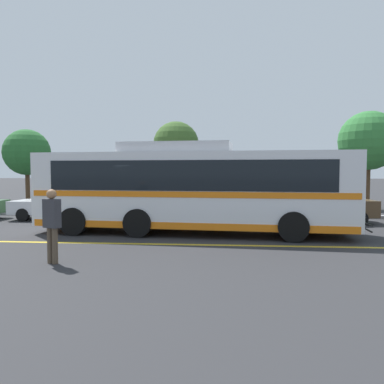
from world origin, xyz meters
The scene contains 11 objects.
ground_plane centered at (0.00, 0.00, 0.00)m, with size 220.00×220.00×0.00m, color #2D2D30.
lane_strip_0 centered at (1.34, -2.34, 0.00)m, with size 0.20×31.39×0.01m, color gold.
curb_strip centered at (1.34, 4.90, 0.07)m, with size 39.39×0.36×0.15m, color #99999E.
transit_bus centered at (1.32, -0.14, 1.70)m, with size 11.85×3.51×3.33m.
parked_car_1 centered at (-5.26, 3.22, 0.74)m, with size 4.34×2.04×1.50m.
parked_car_2 centered at (1.02, 2.93, 0.67)m, with size 4.46×1.80×1.30m.
parked_car_3 centered at (6.91, 3.19, 0.76)m, with size 4.47×2.12×1.49m.
pedestrian_0 centered at (-1.74, -4.99, 1.07)m, with size 0.47×0.36×1.85m.
tree_0 centered at (-0.47, 9.52, 3.96)m, with size 2.85×2.85×5.41m.
tree_1 centered at (-10.26, 9.57, 3.52)m, with size 2.98×2.98×5.02m.
tree_3 centered at (11.15, 9.42, 4.12)m, with size 3.51×3.51×5.89m.
Camera 1 is at (2.48, -13.86, 2.29)m, focal length 35.00 mm.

